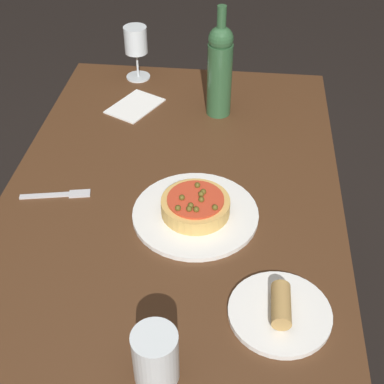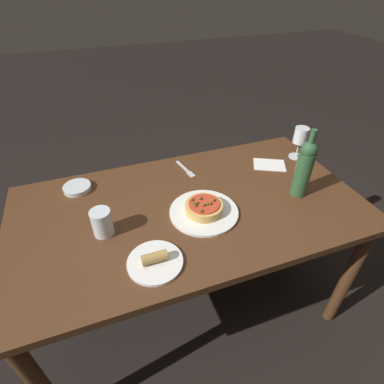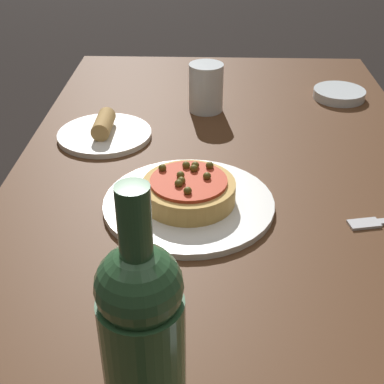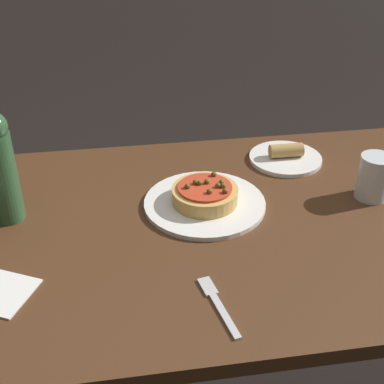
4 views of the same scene
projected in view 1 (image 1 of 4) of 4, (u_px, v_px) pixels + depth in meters
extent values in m
cube|color=#4C2D19|center=(165.00, 231.00, 1.26)|extent=(1.56, 0.84, 0.03)
cylinder|color=#4C2D19|center=(291.00, 178.00, 2.02)|extent=(0.06, 0.06, 0.73)
cylinder|color=#4C2D19|center=(104.00, 165.00, 2.08)|extent=(0.06, 0.06, 0.73)
cylinder|color=white|center=(195.00, 214.00, 1.27)|extent=(0.30, 0.30, 0.01)
cylinder|color=tan|center=(195.00, 206.00, 1.25)|extent=(0.16, 0.16, 0.04)
cylinder|color=red|center=(196.00, 199.00, 1.24)|extent=(0.13, 0.13, 0.01)
sphere|color=brown|center=(215.00, 207.00, 1.21)|extent=(0.01, 0.01, 0.01)
sphere|color=brown|center=(197.00, 185.00, 1.27)|extent=(0.01, 0.01, 0.01)
sphere|color=brown|center=(191.00, 206.00, 1.21)|extent=(0.01, 0.01, 0.01)
sphere|color=brown|center=(189.00, 209.00, 1.20)|extent=(0.01, 0.01, 0.01)
sphere|color=brown|center=(178.00, 208.00, 1.20)|extent=(0.01, 0.01, 0.01)
sphere|color=brown|center=(203.00, 192.00, 1.25)|extent=(0.01, 0.01, 0.01)
sphere|color=brown|center=(201.00, 194.00, 1.24)|extent=(0.01, 0.01, 0.01)
sphere|color=brown|center=(182.00, 198.00, 1.23)|extent=(0.01, 0.01, 0.01)
sphere|color=brown|center=(201.00, 200.00, 1.23)|extent=(0.01, 0.01, 0.01)
sphere|color=brown|center=(196.00, 208.00, 1.20)|extent=(0.01, 0.01, 0.01)
cylinder|color=silver|center=(138.00, 77.00, 1.79)|extent=(0.08, 0.08, 0.00)
cylinder|color=silver|center=(137.00, 64.00, 1.76)|extent=(0.01, 0.01, 0.09)
cylinder|color=silver|center=(136.00, 40.00, 1.71)|extent=(0.07, 0.07, 0.08)
cylinder|color=#2D5633|center=(219.00, 80.00, 1.55)|extent=(0.07, 0.07, 0.22)
sphere|color=#2D5633|center=(221.00, 39.00, 1.47)|extent=(0.07, 0.07, 0.07)
cylinder|color=#2D5633|center=(222.00, 20.00, 1.44)|extent=(0.03, 0.03, 0.08)
cylinder|color=silver|center=(156.00, 356.00, 0.92)|extent=(0.08, 0.08, 0.11)
cube|color=silver|center=(45.00, 196.00, 1.32)|extent=(0.04, 0.12, 0.00)
cube|color=silver|center=(80.00, 194.00, 1.33)|extent=(0.04, 0.06, 0.00)
cylinder|color=white|center=(280.00, 313.00, 1.05)|extent=(0.20, 0.20, 0.01)
cylinder|color=#B2894C|center=(281.00, 305.00, 1.03)|extent=(0.09, 0.04, 0.04)
cube|color=white|center=(135.00, 106.00, 1.65)|extent=(0.20, 0.18, 0.00)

